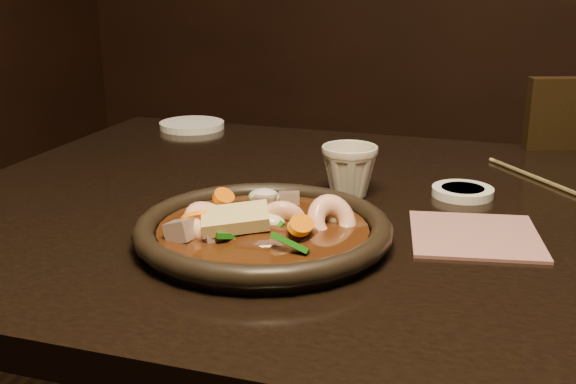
% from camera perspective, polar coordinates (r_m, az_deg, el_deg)
% --- Properties ---
extents(table, '(1.60, 0.90, 0.75)m').
position_cam_1_polar(table, '(1.01, 16.53, -6.47)').
color(table, black).
rests_on(table, floor).
extents(plate, '(0.31, 0.31, 0.03)m').
position_cam_1_polar(plate, '(0.87, -1.97, -3.12)').
color(plate, black).
rests_on(plate, table).
extents(stirfry, '(0.22, 0.20, 0.07)m').
position_cam_1_polar(stirfry, '(0.87, -1.87, -2.68)').
color(stirfry, black).
rests_on(stirfry, plate).
extents(soy_dish, '(0.09, 0.09, 0.01)m').
position_cam_1_polar(soy_dish, '(1.08, 13.63, 0.03)').
color(soy_dish, white).
rests_on(soy_dish, table).
extents(saucer_left, '(0.13, 0.13, 0.01)m').
position_cam_1_polar(saucer_left, '(1.49, -7.60, 5.26)').
color(saucer_left, white).
rests_on(saucer_left, table).
extents(tea_cup, '(0.10, 0.10, 0.08)m').
position_cam_1_polar(tea_cup, '(1.04, 4.87, 1.79)').
color(tea_cup, beige).
rests_on(tea_cup, table).
extents(chopsticks, '(0.15, 0.19, 0.01)m').
position_cam_1_polar(chopsticks, '(1.19, 19.05, 1.06)').
color(chopsticks, tan).
rests_on(chopsticks, table).
extents(napkin, '(0.18, 0.18, 0.00)m').
position_cam_1_polar(napkin, '(0.92, 14.56, -3.34)').
color(napkin, '#975F5D').
rests_on(napkin, table).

